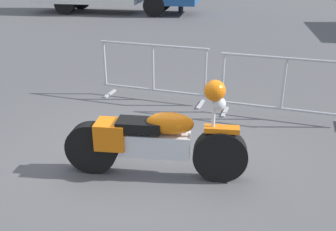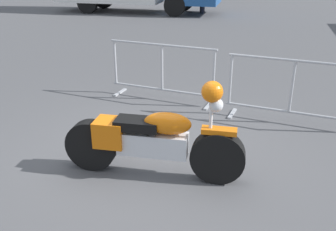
# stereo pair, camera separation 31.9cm
# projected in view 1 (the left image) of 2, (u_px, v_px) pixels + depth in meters

# --- Properties ---
(ground_plane) EXTENTS (120.00, 120.00, 0.00)m
(ground_plane) POSITION_uv_depth(u_px,v_px,m) (145.00, 157.00, 5.11)
(ground_plane) COLOR #4C4C4F
(motorcycle) EXTENTS (2.20, 0.82, 1.27)m
(motorcycle) POSITION_uv_depth(u_px,v_px,m) (155.00, 140.00, 4.52)
(motorcycle) COLOR black
(motorcycle) RESTS_ON ground
(crowd_barrier_near) EXTENTS (2.08, 0.61, 1.07)m
(crowd_barrier_near) POSITION_uv_depth(u_px,v_px,m) (153.00, 72.00, 6.93)
(crowd_barrier_near) COLOR #9EA0A5
(crowd_barrier_near) RESTS_ON ground
(crowd_barrier_far) EXTENTS (2.08, 0.61, 1.07)m
(crowd_barrier_far) POSITION_uv_depth(u_px,v_px,m) (283.00, 88.00, 6.07)
(crowd_barrier_far) COLOR #9EA0A5
(crowd_barrier_far) RESTS_ON ground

